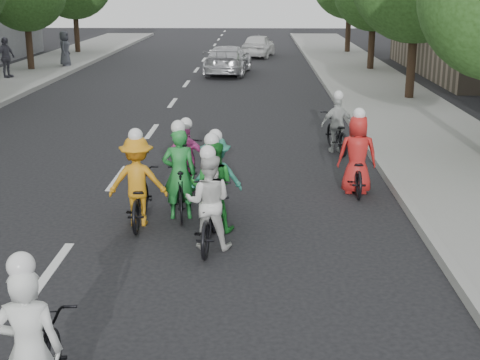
{
  "coord_description": "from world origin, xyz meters",
  "views": [
    {
      "loc": [
        3.13,
        -9.37,
        4.17
      ],
      "look_at": [
        2.84,
        1.49,
        1.0
      ],
      "focal_mm": 50.0,
      "sensor_mm": 36.0,
      "label": 1
    }
  ],
  "objects_px": {
    "cyclist_2": "(138,189)",
    "spectator_1": "(6,57)",
    "follow_car_lead": "(228,60)",
    "cyclist_3": "(187,163)",
    "cyclist_1": "(212,193)",
    "cyclist_7": "(216,183)",
    "follow_car_trail": "(258,45)",
    "cyclist_8": "(337,130)",
    "cyclist_4": "(356,163)",
    "cyclist_5": "(180,184)",
    "cyclist_6": "(209,211)",
    "spectator_2": "(65,49)"
  },
  "relations": [
    {
      "from": "cyclist_2",
      "to": "spectator_1",
      "type": "distance_m",
      "value": 20.84
    },
    {
      "from": "spectator_1",
      "to": "cyclist_2",
      "type": "bearing_deg",
      "value": -131.99
    },
    {
      "from": "follow_car_lead",
      "to": "spectator_1",
      "type": "relative_size",
      "value": 2.63
    },
    {
      "from": "cyclist_3",
      "to": "follow_car_lead",
      "type": "height_order",
      "value": "cyclist_3"
    },
    {
      "from": "cyclist_1",
      "to": "cyclist_7",
      "type": "relative_size",
      "value": 1.05
    },
    {
      "from": "follow_car_trail",
      "to": "cyclist_8",
      "type": "bearing_deg",
      "value": 104.37
    },
    {
      "from": "cyclist_3",
      "to": "spectator_1",
      "type": "xyz_separation_m",
      "value": [
        -9.9,
        16.69,
        0.45
      ]
    },
    {
      "from": "cyclist_8",
      "to": "cyclist_3",
      "type": "bearing_deg",
      "value": 36.48
    },
    {
      "from": "cyclist_1",
      "to": "follow_car_lead",
      "type": "distance_m",
      "value": 21.62
    },
    {
      "from": "follow_car_trail",
      "to": "spectator_1",
      "type": "xyz_separation_m",
      "value": [
        -11.39,
        -10.92,
        0.37
      ]
    },
    {
      "from": "cyclist_1",
      "to": "cyclist_2",
      "type": "relative_size",
      "value": 0.96
    },
    {
      "from": "cyclist_4",
      "to": "cyclist_5",
      "type": "height_order",
      "value": "cyclist_5"
    },
    {
      "from": "follow_car_lead",
      "to": "cyclist_3",
      "type": "bearing_deg",
      "value": 95.57
    },
    {
      "from": "cyclist_1",
      "to": "cyclist_8",
      "type": "relative_size",
      "value": 0.91
    },
    {
      "from": "cyclist_1",
      "to": "cyclist_6",
      "type": "relative_size",
      "value": 0.94
    },
    {
      "from": "cyclist_5",
      "to": "follow_car_lead",
      "type": "bearing_deg",
      "value": -97.38
    },
    {
      "from": "cyclist_8",
      "to": "follow_car_trail",
      "type": "xyz_separation_m",
      "value": [
        -2.03,
        24.01,
        0.12
      ]
    },
    {
      "from": "cyclist_3",
      "to": "cyclist_8",
      "type": "height_order",
      "value": "cyclist_8"
    },
    {
      "from": "cyclist_5",
      "to": "spectator_1",
      "type": "xyz_separation_m",
      "value": [
        -9.93,
        18.31,
        0.41
      ]
    },
    {
      "from": "cyclist_8",
      "to": "follow_car_lead",
      "type": "distance_m",
      "value": 16.13
    },
    {
      "from": "cyclist_6",
      "to": "follow_car_lead",
      "type": "bearing_deg",
      "value": -85.14
    },
    {
      "from": "cyclist_8",
      "to": "spectator_1",
      "type": "distance_m",
      "value": 18.75
    },
    {
      "from": "cyclist_7",
      "to": "cyclist_8",
      "type": "distance_m",
      "value": 5.88
    },
    {
      "from": "spectator_1",
      "to": "spectator_2",
      "type": "height_order",
      "value": "spectator_1"
    },
    {
      "from": "cyclist_7",
      "to": "follow_car_trail",
      "type": "xyz_separation_m",
      "value": [
        0.8,
        29.16,
        0.04
      ]
    },
    {
      "from": "spectator_2",
      "to": "follow_car_trail",
      "type": "bearing_deg",
      "value": -58.21
    },
    {
      "from": "spectator_2",
      "to": "cyclist_5",
      "type": "bearing_deg",
      "value": -159.78
    },
    {
      "from": "follow_car_lead",
      "to": "spectator_2",
      "type": "distance_m",
      "value": 8.78
    },
    {
      "from": "cyclist_5",
      "to": "spectator_2",
      "type": "xyz_separation_m",
      "value": [
        -8.56,
        22.96,
        0.4
      ]
    },
    {
      "from": "cyclist_5",
      "to": "cyclist_2",
      "type": "bearing_deg",
      "value": 20.95
    },
    {
      "from": "cyclist_4",
      "to": "cyclist_6",
      "type": "bearing_deg",
      "value": 49.4
    },
    {
      "from": "cyclist_1",
      "to": "cyclist_3",
      "type": "distance_m",
      "value": 2.37
    },
    {
      "from": "cyclist_1",
      "to": "spectator_1",
      "type": "relative_size",
      "value": 0.98
    },
    {
      "from": "cyclist_1",
      "to": "spectator_2",
      "type": "bearing_deg",
      "value": -63.22
    },
    {
      "from": "cyclist_1",
      "to": "follow_car_lead",
      "type": "relative_size",
      "value": 0.37
    },
    {
      "from": "cyclist_4",
      "to": "cyclist_8",
      "type": "relative_size",
      "value": 0.93
    },
    {
      "from": "cyclist_6",
      "to": "cyclist_7",
      "type": "distance_m",
      "value": 1.52
    },
    {
      "from": "cyclist_1",
      "to": "cyclist_3",
      "type": "xyz_separation_m",
      "value": [
        -0.68,
        2.27,
        -0.06
      ]
    },
    {
      "from": "cyclist_1",
      "to": "follow_car_trail",
      "type": "bearing_deg",
      "value": -86.09
    },
    {
      "from": "cyclist_6",
      "to": "follow_car_trail",
      "type": "xyz_separation_m",
      "value": [
        0.83,
        30.67,
        0.07
      ]
    },
    {
      "from": "cyclist_4",
      "to": "follow_car_lead",
      "type": "distance_m",
      "value": 19.62
    },
    {
      "from": "cyclist_3",
      "to": "cyclist_4",
      "type": "height_order",
      "value": "cyclist_4"
    },
    {
      "from": "cyclist_8",
      "to": "spectator_1",
      "type": "relative_size",
      "value": 1.08
    },
    {
      "from": "follow_car_lead",
      "to": "follow_car_trail",
      "type": "xyz_separation_m",
      "value": [
        1.47,
        8.26,
        -0.01
      ]
    },
    {
      "from": "cyclist_4",
      "to": "follow_car_trail",
      "type": "height_order",
      "value": "cyclist_4"
    },
    {
      "from": "cyclist_6",
      "to": "cyclist_5",
      "type": "bearing_deg",
      "value": -63.0
    },
    {
      "from": "cyclist_6",
      "to": "cyclist_4",
      "type": "bearing_deg",
      "value": -129.35
    },
    {
      "from": "cyclist_1",
      "to": "cyclist_7",
      "type": "xyz_separation_m",
      "value": [
        0.02,
        0.71,
        -0.02
      ]
    },
    {
      "from": "cyclist_7",
      "to": "follow_car_lead",
      "type": "xyz_separation_m",
      "value": [
        -0.67,
        20.9,
        0.04
      ]
    },
    {
      "from": "cyclist_7",
      "to": "cyclist_3",
      "type": "bearing_deg",
      "value": -76.4
    }
  ]
}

